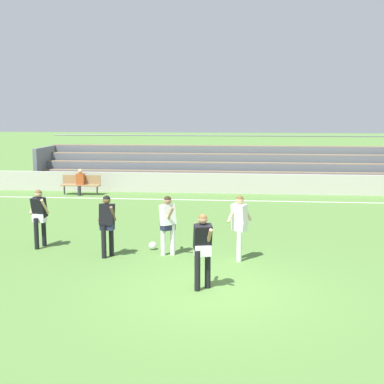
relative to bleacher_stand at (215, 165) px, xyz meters
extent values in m
plane|color=#517A38|center=(0.95, -16.44, -1.07)|extent=(160.00, 160.00, 0.00)
cube|color=white|center=(0.95, -4.67, -1.06)|extent=(44.00, 0.12, 0.01)
cube|color=#BCB7AD|center=(0.95, -2.68, -0.59)|extent=(48.00, 0.16, 0.94)
cube|color=#897051|center=(0.00, -1.38, -0.68)|extent=(18.28, 0.36, 0.08)
cube|color=slate|center=(0.00, -1.58, -0.87)|extent=(18.28, 0.04, 0.39)
cube|color=#897051|center=(0.00, -0.67, -0.29)|extent=(18.28, 0.36, 0.08)
cube|color=slate|center=(0.00, -0.87, -0.48)|extent=(18.28, 0.04, 0.39)
cube|color=#897051|center=(0.00, 0.03, 0.10)|extent=(18.28, 0.36, 0.08)
cube|color=slate|center=(0.00, -0.17, -0.09)|extent=(18.28, 0.04, 0.39)
cube|color=#897051|center=(0.00, 0.73, 0.49)|extent=(18.28, 0.36, 0.08)
cube|color=slate|center=(0.00, 0.53, 0.30)|extent=(18.28, 0.04, 0.39)
cube|color=#897051|center=(0.00, 1.43, 0.88)|extent=(18.28, 0.36, 0.08)
cube|color=slate|center=(0.00, 1.23, 0.69)|extent=(18.28, 0.04, 0.39)
cube|color=slate|center=(-9.04, 0.03, -0.09)|extent=(0.20, 3.16, 1.95)
cylinder|color=slate|center=(0.00, 1.68, 1.43)|extent=(18.28, 0.06, 0.06)
cube|color=#99754C|center=(-5.99, -3.79, -0.62)|extent=(1.80, 0.40, 0.06)
cube|color=#99754C|center=(-5.99, -3.61, -0.37)|extent=(1.80, 0.05, 0.40)
cylinder|color=#47474C|center=(-6.77, -3.79, -0.84)|extent=(0.07, 0.07, 0.45)
cylinder|color=#47474C|center=(-5.21, -3.79, -0.84)|extent=(0.07, 0.07, 0.45)
cylinder|color=#2D2D38|center=(-5.99, -4.01, -0.84)|extent=(0.16, 0.16, 0.45)
cube|color=#B24C23|center=(-5.99, -3.79, -0.33)|extent=(0.36, 0.24, 0.52)
sphere|color=#D6A884|center=(-5.99, -3.79, 0.04)|extent=(0.21, 0.21, 0.21)
cylinder|color=white|center=(-0.62, -13.61, -0.65)|extent=(0.13, 0.13, 0.84)
cylinder|color=white|center=(-0.36, -13.56, -0.65)|extent=(0.13, 0.13, 0.84)
cube|color=#232847|center=(-0.49, -13.59, -0.25)|extent=(0.41, 0.41, 0.24)
cube|color=white|center=(-0.49, -13.59, 0.05)|extent=(0.48, 0.48, 0.59)
cylinder|color=#A87A5B|center=(-0.57, -13.41, 0.09)|extent=(0.30, 0.32, 0.46)
cylinder|color=#A87A5B|center=(-0.41, -13.76, 0.09)|extent=(0.30, 0.32, 0.46)
sphere|color=#A87A5B|center=(-0.49, -13.59, 0.44)|extent=(0.21, 0.21, 0.21)
sphere|color=black|center=(-0.49, -13.59, 0.46)|extent=(0.20, 0.20, 0.20)
cylinder|color=black|center=(-2.14, -14.05, -0.62)|extent=(0.13, 0.13, 0.88)
cylinder|color=black|center=(-2.00, -13.80, -0.62)|extent=(0.13, 0.13, 0.88)
cube|color=#232847|center=(-2.07, -13.92, -0.20)|extent=(0.37, 0.23, 0.24)
cube|color=black|center=(-2.07, -13.92, 0.10)|extent=(0.39, 0.30, 0.58)
cylinder|color=brown|center=(-2.25, -13.84, 0.13)|extent=(0.09, 0.39, 0.45)
cylinder|color=brown|center=(-1.89, -14.00, 0.13)|extent=(0.09, 0.39, 0.45)
sphere|color=brown|center=(-2.07, -13.92, 0.48)|extent=(0.21, 0.21, 0.21)
sphere|color=black|center=(-2.07, -13.92, 0.50)|extent=(0.20, 0.20, 0.20)
cylinder|color=black|center=(-4.19, -13.00, -0.62)|extent=(0.13, 0.13, 0.89)
cylinder|color=black|center=(-4.27, -13.34, -0.62)|extent=(0.13, 0.13, 0.89)
cube|color=white|center=(-4.23, -13.17, -0.20)|extent=(0.40, 0.29, 0.24)
cube|color=black|center=(-4.23, -13.17, 0.10)|extent=(0.44, 0.38, 0.59)
cylinder|color=#D6A884|center=(-4.03, -13.24, 0.14)|extent=(0.15, 0.36, 0.47)
cylinder|color=#D6A884|center=(-4.43, -13.09, 0.14)|extent=(0.15, 0.36, 0.47)
sphere|color=#D6A884|center=(-4.23, -13.17, 0.49)|extent=(0.21, 0.21, 0.21)
sphere|color=brown|center=(-4.23, -13.17, 0.51)|extent=(0.20, 0.20, 0.20)
cylinder|color=black|center=(0.77, -16.16, -0.62)|extent=(0.13, 0.13, 0.90)
cylinder|color=black|center=(0.56, -16.37, -0.62)|extent=(0.13, 0.13, 0.90)
cube|color=white|center=(0.66, -16.26, -0.19)|extent=(0.40, 0.30, 0.24)
cube|color=black|center=(0.66, -16.26, 0.11)|extent=(0.45, 0.43, 0.60)
cylinder|color=#A87A5B|center=(0.82, -16.40, 0.15)|extent=(0.18, 0.41, 0.43)
cylinder|color=#A87A5B|center=(0.51, -16.13, 0.15)|extent=(0.18, 0.41, 0.43)
sphere|color=#A87A5B|center=(0.66, -16.26, 0.50)|extent=(0.21, 0.21, 0.21)
sphere|color=brown|center=(0.66, -16.26, 0.52)|extent=(0.20, 0.20, 0.20)
cylinder|color=white|center=(1.43, -13.75, -0.60)|extent=(0.13, 0.13, 0.93)
cylinder|color=white|center=(1.44, -14.02, -0.60)|extent=(0.13, 0.13, 0.93)
cube|color=white|center=(1.44, -13.89, -0.15)|extent=(0.42, 0.39, 0.24)
cube|color=white|center=(1.44, -13.89, 0.15)|extent=(0.48, 0.46, 0.58)
cylinder|color=#D6A884|center=(1.63, -13.84, 0.18)|extent=(0.29, 0.35, 0.46)
cylinder|color=#D6A884|center=(1.24, -13.93, 0.18)|extent=(0.29, 0.35, 0.46)
sphere|color=#D6A884|center=(1.44, -13.89, 0.53)|extent=(0.21, 0.21, 0.21)
sphere|color=brown|center=(1.44, -13.89, 0.55)|extent=(0.20, 0.20, 0.20)
sphere|color=white|center=(-1.00, -13.06, -0.96)|extent=(0.22, 0.22, 0.22)
camera|label=1|loc=(1.54, -27.44, 2.85)|focal=49.68mm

